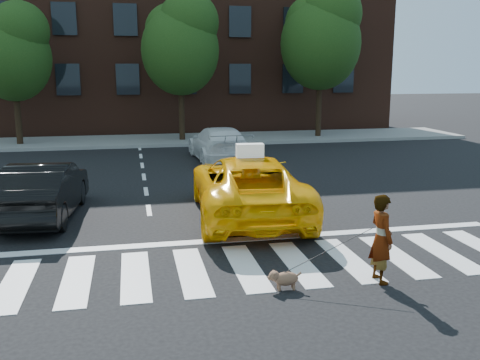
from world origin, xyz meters
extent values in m
plane|color=black|center=(0.00, 0.00, 0.00)|extent=(120.00, 120.00, 0.00)
cube|color=silver|center=(0.00, 0.00, 0.01)|extent=(13.00, 2.40, 0.01)
cube|color=silver|center=(0.00, 1.60, 0.01)|extent=(12.00, 0.30, 0.01)
cube|color=slate|center=(0.00, 17.50, 0.07)|extent=(30.00, 4.00, 0.15)
cube|color=#462419|center=(0.00, 25.00, 6.00)|extent=(26.00, 10.00, 12.00)
cylinder|color=black|center=(-7.00, 17.00, 1.62)|extent=(0.28, 0.28, 3.25)
ellipsoid|color=#17370F|center=(-7.00, 17.00, 4.03)|extent=(3.38, 3.38, 3.89)
sphere|color=#17370F|center=(-6.60, 16.80, 5.20)|extent=(2.60, 2.60, 2.60)
sphere|color=#17370F|center=(-7.35, 17.25, 4.88)|extent=(2.34, 2.34, 2.34)
cylinder|color=black|center=(0.50, 17.00, 1.77)|extent=(0.28, 0.28, 3.55)
ellipsoid|color=#17370F|center=(0.50, 17.00, 4.40)|extent=(3.69, 3.69, 4.25)
sphere|color=#17370F|center=(0.90, 16.80, 5.68)|extent=(2.84, 2.84, 2.84)
sphere|color=#17370F|center=(0.15, 17.25, 5.32)|extent=(2.56, 2.56, 2.56)
cylinder|color=black|center=(7.50, 17.00, 1.93)|extent=(0.28, 0.28, 3.85)
ellipsoid|color=#17370F|center=(7.50, 17.00, 4.77)|extent=(4.00, 4.00, 4.60)
sphere|color=#17370F|center=(7.90, 16.80, 6.16)|extent=(3.08, 3.08, 3.08)
sphere|color=#17370F|center=(7.15, 17.25, 5.78)|extent=(2.77, 2.77, 2.77)
imported|color=#F5AB05|center=(0.79, 3.40, 0.75)|extent=(2.90, 5.60, 1.51)
imported|color=black|center=(-4.10, 4.27, 0.69)|extent=(1.80, 4.30, 1.38)
imported|color=white|center=(1.40, 11.44, 0.67)|extent=(2.08, 4.70, 1.34)
imported|color=#999999|center=(2.11, -1.10, 0.77)|extent=(0.40, 0.58, 1.54)
ellipsoid|color=#8F6A48|center=(0.44, -1.10, 0.18)|extent=(0.43, 0.25, 0.23)
sphere|color=#8F6A48|center=(0.24, -1.08, 0.24)|extent=(0.19, 0.19, 0.17)
sphere|color=#8F6A48|center=(0.17, -1.08, 0.21)|extent=(0.09, 0.09, 0.08)
cylinder|color=#8F6A48|center=(0.64, -1.12, 0.24)|extent=(0.12, 0.05, 0.10)
sphere|color=#8F6A48|center=(0.24, -1.03, 0.29)|extent=(0.07, 0.07, 0.06)
sphere|color=#8F6A48|center=(0.23, -1.14, 0.29)|extent=(0.07, 0.07, 0.06)
cylinder|color=#8F6A48|center=(0.32, -1.14, 0.06)|extent=(0.05, 0.05, 0.11)
cylinder|color=#8F6A48|center=(0.32, -1.04, 0.06)|extent=(0.05, 0.05, 0.11)
cylinder|color=#8F6A48|center=(0.56, -1.16, 0.06)|extent=(0.05, 0.05, 0.11)
cylinder|color=#8F6A48|center=(0.57, -1.06, 0.06)|extent=(0.05, 0.05, 0.11)
cube|color=white|center=(0.79, 3.20, 1.67)|extent=(0.67, 0.33, 0.32)
camera|label=1|loc=(-1.98, -9.07, 3.60)|focal=40.00mm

